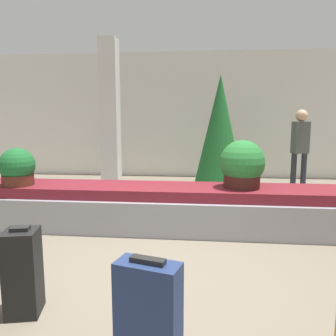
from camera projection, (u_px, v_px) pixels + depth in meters
ground_plane at (154, 273)px, 3.20m from camera, size 18.00×18.00×0.00m
back_wall at (185, 115)px, 8.49m from camera, size 18.00×0.06×3.20m
carousel at (168, 208)px, 4.51m from camera, size 6.19×0.92×0.59m
pillar at (110, 115)px, 7.12m from camera, size 0.37×0.37×3.20m
suitcase_2 at (148, 320)px, 1.87m from camera, size 0.40×0.26×0.72m
suitcase_3 at (23, 272)px, 2.49m from camera, size 0.29×0.30×0.69m
potted_plant_0 at (242, 165)px, 4.33m from camera, size 0.59×0.59×0.64m
potted_plant_1 at (17, 168)px, 4.49m from camera, size 0.48×0.48×0.52m
traveler_0 at (300, 143)px, 6.63m from camera, size 0.36×0.27×1.69m
decorated_tree at (220, 129)px, 6.85m from camera, size 1.01×1.01×2.41m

